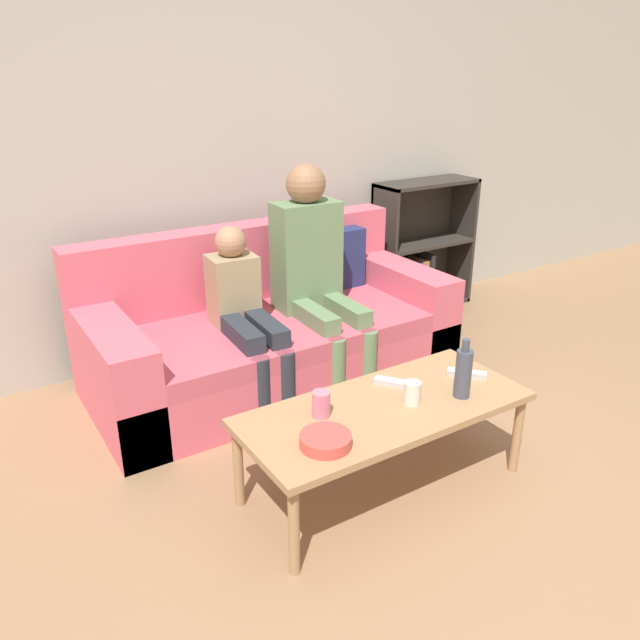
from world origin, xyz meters
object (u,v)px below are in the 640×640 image
(person_adult, at_px, (313,262))
(cup_near, at_px, (412,393))
(couch, at_px, (270,333))
(tv_remote_1, at_px, (394,383))
(person_child, at_px, (244,308))
(snack_bowl, at_px, (326,440))
(coffee_table, at_px, (385,413))
(bookshelf, at_px, (415,257))
(cup_far, at_px, (321,404))
(tv_remote_0, at_px, (467,373))
(bottle, at_px, (463,373))

(person_adult, xyz_separation_m, cup_near, (-0.22, -1.11, -0.22))
(couch, height_order, cup_near, couch)
(cup_near, relative_size, tv_remote_1, 0.56)
(person_child, xyz_separation_m, snack_bowl, (-0.23, -1.13, -0.09))
(couch, xyz_separation_m, person_adult, (0.24, -0.08, 0.40))
(coffee_table, relative_size, cup_near, 12.69)
(bookshelf, distance_m, coffee_table, 2.19)
(person_child, xyz_separation_m, cup_far, (-0.13, -0.94, -0.06))
(tv_remote_0, bearing_deg, person_adult, 56.12)
(bookshelf, xyz_separation_m, snack_bowl, (-1.87, -1.69, 0.04))
(bookshelf, relative_size, coffee_table, 0.77)
(bookshelf, bearing_deg, coffee_table, -133.64)
(couch, height_order, bookshelf, bookshelf)
(bookshelf, height_order, bottle, bookshelf)
(coffee_table, distance_m, tv_remote_0, 0.46)
(coffee_table, height_order, cup_far, cup_far)
(couch, relative_size, tv_remote_0, 12.30)
(tv_remote_0, distance_m, bottle, 0.22)
(cup_far, bearing_deg, cup_near, -17.64)
(person_child, height_order, cup_near, person_child)
(person_child, distance_m, bottle, 1.20)
(tv_remote_0, relative_size, tv_remote_1, 0.96)
(tv_remote_0, height_order, tv_remote_1, same)
(couch, height_order, person_child, person_child)
(person_child, height_order, bottle, person_child)
(snack_bowl, bearing_deg, couch, 70.46)
(person_adult, distance_m, bottle, 1.18)
(cup_far, bearing_deg, bottle, -17.63)
(person_adult, relative_size, cup_far, 11.49)
(tv_remote_0, bearing_deg, cup_far, 133.97)
(bookshelf, relative_size, tv_remote_1, 5.50)
(person_child, height_order, tv_remote_0, person_child)
(coffee_table, bearing_deg, bookshelf, 46.36)
(couch, height_order, person_adult, person_adult)
(tv_remote_0, bearing_deg, coffee_table, 140.51)
(person_adult, height_order, tv_remote_1, person_adult)
(cup_near, bearing_deg, coffee_table, 158.53)
(cup_far, height_order, bottle, bottle)
(person_adult, xyz_separation_m, tv_remote_1, (-0.19, -0.95, -0.26))
(coffee_table, bearing_deg, couch, 85.56)
(tv_remote_1, bearing_deg, coffee_table, -174.96)
(cup_near, distance_m, tv_remote_1, 0.17)
(couch, relative_size, bottle, 7.72)
(bookshelf, relative_size, tv_remote_0, 5.74)
(person_child, distance_m, cup_near, 1.08)
(couch, relative_size, person_child, 2.18)
(bookshelf, relative_size, snack_bowl, 4.88)
(cup_near, bearing_deg, person_adult, 78.59)
(cup_far, xyz_separation_m, tv_remote_0, (0.72, -0.06, -0.04))
(cup_near, xyz_separation_m, bottle, (0.21, -0.07, 0.06))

